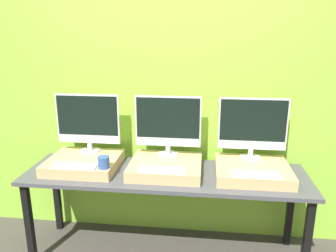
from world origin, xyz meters
TOP-DOWN VIEW (x-y plane):
  - wall_back at (0.00, 0.68)m, footprint 8.00×0.04m
  - workbench at (0.00, 0.30)m, footprint 2.19×0.61m
  - wooden_riser_left at (-0.67, 0.33)m, footprint 0.55×0.50m
  - monitor_left at (-0.67, 0.48)m, footprint 0.53×0.17m
  - keyboard_left at (-0.67, 0.15)m, footprint 0.34×0.12m
  - mug at (-0.44, 0.15)m, footprint 0.09×0.09m
  - wooden_riser_center at (0.00, 0.33)m, footprint 0.55×0.50m
  - monitor_center at (0.00, 0.48)m, footprint 0.53×0.17m
  - keyboard_center at (0.00, 0.15)m, footprint 0.34×0.12m
  - wooden_riser_right at (0.67, 0.33)m, footprint 0.55×0.50m
  - monitor_right at (0.67, 0.48)m, footprint 0.53×0.17m
  - keyboard_right at (0.67, 0.15)m, footprint 0.34×0.12m

SIDE VIEW (x-z plane):
  - workbench at x=0.00m, z-range 0.29..1.02m
  - wooden_riser_left at x=-0.67m, z-range 0.73..0.81m
  - wooden_riser_center at x=0.00m, z-range 0.73..0.81m
  - wooden_riser_right at x=0.67m, z-range 0.73..0.81m
  - keyboard_left at x=-0.67m, z-range 0.81..0.83m
  - keyboard_center at x=0.00m, z-range 0.81..0.83m
  - keyboard_right at x=0.67m, z-range 0.81..0.83m
  - mug at x=-0.44m, z-range 0.81..0.90m
  - monitor_left at x=-0.67m, z-range 0.83..1.32m
  - monitor_center at x=0.00m, z-range 0.83..1.32m
  - monitor_right at x=0.67m, z-range 0.83..1.32m
  - wall_back at x=0.00m, z-range 0.00..2.60m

